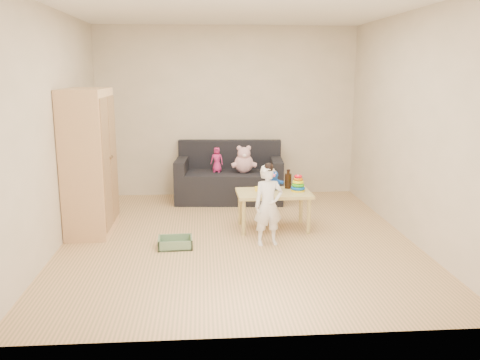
{
  "coord_description": "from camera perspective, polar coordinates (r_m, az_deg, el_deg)",
  "views": [
    {
      "loc": [
        -0.39,
        -5.66,
        1.93
      ],
      "look_at": [
        0.05,
        0.25,
        0.65
      ],
      "focal_mm": 38.0,
      "sensor_mm": 36.0,
      "label": 1
    }
  ],
  "objects": [
    {
      "name": "room",
      "position": [
        5.7,
        -0.31,
        5.86
      ],
      "size": [
        4.5,
        4.5,
        4.5
      ],
      "color": "tan",
      "rests_on": "ground"
    },
    {
      "name": "wardrobe",
      "position": [
        6.35,
        -16.57,
        2.01
      ],
      "size": [
        0.48,
        0.96,
        1.73
      ],
      "primitive_type": "cube",
      "color": "#EEB882",
      "rests_on": "ground"
    },
    {
      "name": "sofa",
      "position": [
        7.66,
        -1.21,
        -0.69
      ],
      "size": [
        1.64,
        0.91,
        0.44
      ],
      "primitive_type": "cube",
      "rotation": [
        0.0,
        0.0,
        -0.08
      ],
      "color": "black",
      "rests_on": "ground"
    },
    {
      "name": "ring_stacker",
      "position": [
        6.28,
        6.53,
        -0.52
      ],
      "size": [
        0.18,
        0.18,
        0.2
      ],
      "color": "yellow",
      "rests_on": "play_table"
    },
    {
      "name": "pink_bear",
      "position": [
        7.52,
        0.43,
        2.12
      ],
      "size": [
        0.33,
        0.3,
        0.34
      ],
      "primitive_type": null,
      "rotation": [
        0.0,
        0.0,
        0.14
      ],
      "color": "#E3A7B1",
      "rests_on": "sofa"
    },
    {
      "name": "blue_plush",
      "position": [
        6.31,
        3.72,
        0.04
      ],
      "size": [
        0.24,
        0.2,
        0.26
      ],
      "primitive_type": null,
      "rotation": [
        0.0,
        0.0,
        0.16
      ],
      "color": "blue",
      "rests_on": "play_table"
    },
    {
      "name": "play_table",
      "position": [
        6.29,
        3.77,
        -3.43
      ],
      "size": [
        0.91,
        0.59,
        0.47
      ],
      "primitive_type": "cube",
      "rotation": [
        0.0,
        0.0,
        0.02
      ],
      "color": "#D2BD73",
      "rests_on": "ground"
    },
    {
      "name": "yellow_book",
      "position": [
        6.35,
        2.72,
        -1.0
      ],
      "size": [
        0.25,
        0.25,
        0.02
      ],
      "primitive_type": "cube",
      "rotation": [
        0.0,
        0.0,
        -0.1
      ],
      "color": "yellow",
      "rests_on": "play_table"
    },
    {
      "name": "storage_bin",
      "position": [
        5.73,
        -7.28,
        -6.98
      ],
      "size": [
        0.39,
        0.3,
        0.11
      ],
      "primitive_type": null,
      "rotation": [
        0.0,
        0.0,
        0.05
      ],
      "color": "#658560",
      "rests_on": "ground"
    },
    {
      "name": "doll",
      "position": [
        7.57,
        -2.61,
        2.26
      ],
      "size": [
        0.21,
        0.17,
        0.37
      ],
      "primitive_type": "imported",
      "rotation": [
        0.0,
        0.0,
        -0.24
      ],
      "color": "#CD2671",
      "rests_on": "sofa"
    },
    {
      "name": "wooden_figure",
      "position": [
        6.21,
        2.76,
        -0.88
      ],
      "size": [
        0.05,
        0.04,
        0.1
      ],
      "primitive_type": null,
      "rotation": [
        0.0,
        0.0,
        -0.29
      ],
      "color": "brown",
      "rests_on": "play_table"
    },
    {
      "name": "toddler",
      "position": [
        5.68,
        3.2,
        -2.98
      ],
      "size": [
        0.36,
        0.27,
        0.89
      ],
      "primitive_type": "imported",
      "rotation": [
        0.0,
        0.0,
        0.17
      ],
      "color": "white",
      "rests_on": "ground"
    },
    {
      "name": "brown_bottle",
      "position": [
        6.42,
        5.43,
        -0.04
      ],
      "size": [
        0.08,
        0.08,
        0.24
      ],
      "color": "black",
      "rests_on": "play_table"
    }
  ]
}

